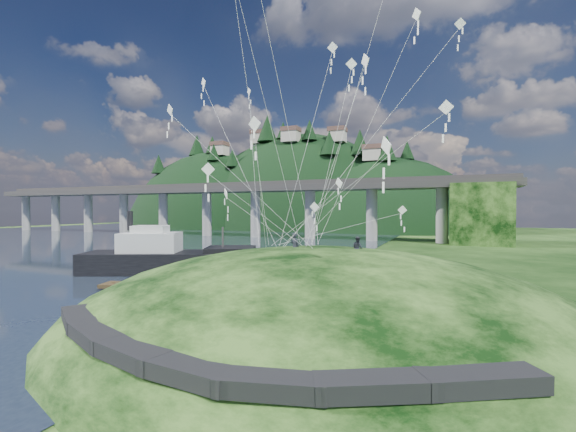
% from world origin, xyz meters
% --- Properties ---
extents(ground, '(320.00, 320.00, 0.00)m').
position_xyz_m(ground, '(0.00, 0.00, 0.00)').
color(ground, black).
rests_on(ground, ground).
extents(water, '(240.00, 240.00, 0.00)m').
position_xyz_m(water, '(-72.00, 30.00, 0.01)').
color(water, '#2A374D').
rests_on(water, ground).
extents(grass_hill, '(36.00, 32.00, 13.00)m').
position_xyz_m(grass_hill, '(8.00, 2.00, -1.50)').
color(grass_hill, black).
rests_on(grass_hill, ground).
extents(footpath, '(22.29, 5.84, 0.83)m').
position_xyz_m(footpath, '(7.46, -9.74, 2.08)').
color(footpath, black).
rests_on(footpath, ground).
extents(bridge, '(160.00, 11.00, 15.00)m').
position_xyz_m(bridge, '(-26.46, 70.07, 9.70)').
color(bridge, '#2D2B2B').
rests_on(bridge, ground).
extents(far_ridge, '(153.00, 70.00, 94.50)m').
position_xyz_m(far_ridge, '(-43.58, 122.17, -7.44)').
color(far_ridge, black).
rests_on(far_ridge, ground).
extents(work_barge, '(21.43, 13.71, 7.32)m').
position_xyz_m(work_barge, '(-14.68, 14.88, 1.83)').
color(work_barge, black).
rests_on(work_barge, ground).
extents(wooden_dock, '(13.25, 5.27, 0.94)m').
position_xyz_m(wooden_dock, '(-7.96, 6.47, 0.41)').
color(wooden_dock, '#332515').
rests_on(wooden_dock, ground).
extents(kite_flyers, '(5.09, 1.58, 1.96)m').
position_xyz_m(kite_flyers, '(8.13, 3.16, 5.81)').
color(kite_flyers, '#23252F').
rests_on(kite_flyers, ground).
extents(kite_swarm, '(19.79, 15.71, 21.29)m').
position_xyz_m(kite_swarm, '(7.19, 2.20, 15.71)').
color(kite_swarm, white).
rests_on(kite_swarm, ground).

